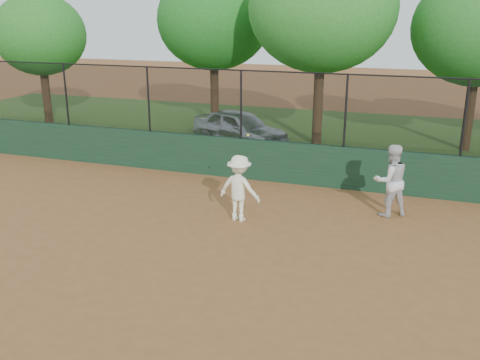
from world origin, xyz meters
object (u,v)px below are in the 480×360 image
(tree_3, at_px, (480,29))
(tree_2, at_px, (322,8))
(player_second, at_px, (391,180))
(player_main, at_px, (239,188))
(tree_0, at_px, (40,35))
(tree_1, at_px, (214,20))
(parked_car, at_px, (240,128))

(tree_3, bearing_deg, tree_2, -170.22)
(player_second, bearing_deg, player_main, -5.84)
(player_main, distance_m, tree_0, 14.56)
(tree_0, height_order, tree_1, tree_1)
(tree_1, bearing_deg, tree_2, -23.47)
(player_second, bearing_deg, tree_1, -77.47)
(player_main, bearing_deg, tree_2, 88.57)
(tree_1, bearing_deg, player_second, -47.41)
(player_main, distance_m, tree_2, 9.12)
(tree_0, bearing_deg, player_second, -23.34)
(tree_2, bearing_deg, player_second, -64.79)
(player_second, distance_m, tree_3, 8.51)
(player_main, xyz_separation_m, tree_0, (-11.77, 8.02, 3.01))
(tree_0, xyz_separation_m, tree_3, (17.20, 1.04, 0.41))
(player_second, xyz_separation_m, tree_2, (-3.13, 6.66, 3.99))
(tree_2, xyz_separation_m, tree_3, (5.22, 0.90, -0.67))
(tree_0, height_order, tree_3, tree_3)
(parked_car, xyz_separation_m, tree_1, (-2.33, 3.34, 3.75))
(parked_car, xyz_separation_m, tree_3, (7.86, 2.08, 3.55))
(tree_0, bearing_deg, tree_1, 18.11)
(tree_0, distance_m, tree_1, 7.40)
(tree_0, xyz_separation_m, tree_2, (11.98, 0.14, 1.08))
(player_second, relative_size, player_main, 0.82)
(player_main, bearing_deg, player_second, 24.22)
(parked_car, height_order, tree_2, tree_2)
(parked_car, bearing_deg, tree_0, 107.90)
(player_main, height_order, tree_3, tree_3)
(parked_car, distance_m, player_main, 7.39)
(parked_car, distance_m, tree_2, 5.11)
(parked_car, relative_size, tree_0, 0.70)
(player_main, bearing_deg, parked_car, 109.24)
(parked_car, distance_m, tree_1, 5.53)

